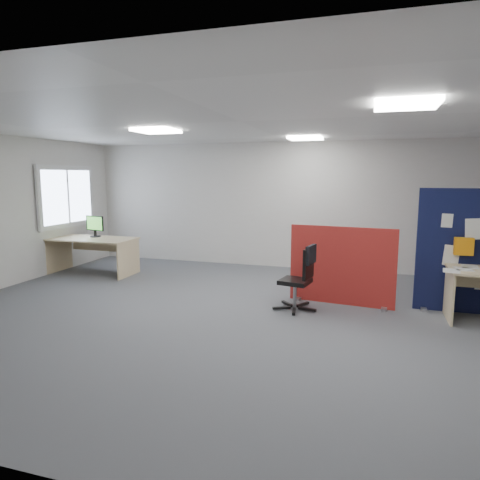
% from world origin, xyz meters
% --- Properties ---
extents(floor, '(9.00, 9.00, 0.00)m').
position_xyz_m(floor, '(0.00, 0.00, 0.00)').
color(floor, '#575A5F').
rests_on(floor, ground).
extents(ceiling, '(9.00, 7.00, 0.02)m').
position_xyz_m(ceiling, '(0.00, 0.00, 2.70)').
color(ceiling, white).
rests_on(ceiling, wall_back).
extents(wall_back, '(9.00, 0.02, 2.70)m').
position_xyz_m(wall_back, '(0.00, 3.50, 1.35)').
color(wall_back, silver).
rests_on(wall_back, floor).
extents(wall_front, '(9.00, 0.02, 2.70)m').
position_xyz_m(wall_front, '(0.00, -3.50, 1.35)').
color(wall_front, silver).
rests_on(wall_front, floor).
extents(window, '(0.06, 1.70, 1.30)m').
position_xyz_m(window, '(-4.44, 2.00, 1.55)').
color(window, white).
rests_on(window, wall_left).
extents(ceiling_lights, '(4.10, 4.10, 0.04)m').
position_xyz_m(ceiling_lights, '(0.33, 0.67, 2.67)').
color(ceiling_lights, white).
rests_on(ceiling_lights, ceiling).
extents(red_divider, '(1.62, 0.30, 1.22)m').
position_xyz_m(red_divider, '(1.32, 1.06, 0.60)').
color(red_divider, maroon).
rests_on(red_divider, floor).
extents(second_desk, '(1.72, 0.86, 0.73)m').
position_xyz_m(second_desk, '(-3.68, 1.78, 0.56)').
color(second_desk, beige).
rests_on(second_desk, floor).
extents(monitor_second, '(0.48, 0.22, 0.44)m').
position_xyz_m(monitor_second, '(-3.74, 1.93, 0.97)').
color(monitor_second, black).
rests_on(monitor_second, second_desk).
extents(office_chair, '(0.65, 0.64, 0.98)m').
position_xyz_m(office_chair, '(0.78, 0.54, 0.56)').
color(office_chair, black).
rests_on(office_chair, floor).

